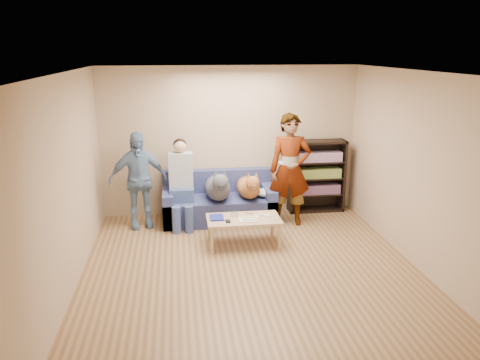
{
  "coord_description": "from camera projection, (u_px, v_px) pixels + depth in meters",
  "views": [
    {
      "loc": [
        -0.93,
        -5.55,
        2.88
      ],
      "look_at": [
        0.0,
        1.2,
        0.95
      ],
      "focal_mm": 35.0,
      "sensor_mm": 36.0,
      "label": 1
    }
  ],
  "objects": [
    {
      "name": "dog_tan",
      "position": [
        249.0,
        187.0,
        7.88
      ],
      "size": [
        0.38,
        1.15,
        0.55
      ],
      "color": "#AE7235",
      "rests_on": "sofa"
    },
    {
      "name": "wall_front",
      "position": [
        308.0,
        269.0,
        3.46
      ],
      "size": [
        4.5,
        0.0,
        4.5
      ],
      "primitive_type": "plane",
      "rotation": [
        -1.57,
        0.0,
        0.0
      ],
      "color": "tan",
      "rests_on": "ground"
    },
    {
      "name": "controller_a",
      "position": [
        261.0,
        214.0,
        7.14
      ],
      "size": [
        0.04,
        0.13,
        0.03
      ],
      "primitive_type": "cube",
      "color": "silver",
      "rests_on": "coffee_table"
    },
    {
      "name": "ceiling",
      "position": [
        254.0,
        73.0,
        5.49
      ],
      "size": [
        5.0,
        5.0,
        0.0
      ],
      "primitive_type": "plane",
      "rotation": [
        3.14,
        0.0,
        0.0
      ],
      "color": "white",
      "rests_on": "ground"
    },
    {
      "name": "person_seated",
      "position": [
        181.0,
        180.0,
        7.75
      ],
      "size": [
        0.4,
        0.73,
        1.47
      ],
      "color": "#3B5883",
      "rests_on": "sofa"
    },
    {
      "name": "notebook_blue",
      "position": [
        217.0,
        217.0,
        7.0
      ],
      "size": [
        0.2,
        0.26,
        0.03
      ],
      "primitive_type": "cube",
      "color": "#1B2496",
      "rests_on": "coffee_table"
    },
    {
      "name": "held_controller",
      "position": [
        281.0,
        163.0,
        7.46
      ],
      "size": [
        0.06,
        0.13,
        0.03
      ],
      "primitive_type": "cube",
      "rotation": [
        0.0,
        0.0,
        0.17
      ],
      "color": "silver",
      "rests_on": "person_standing_right"
    },
    {
      "name": "magazine",
      "position": [
        250.0,
        218.0,
        6.94
      ],
      "size": [
        0.22,
        0.17,
        0.01
      ],
      "primitive_type": "cube",
      "color": "#B9B794",
      "rests_on": "coffee_table"
    },
    {
      "name": "coffee_table",
      "position": [
        244.0,
        221.0,
        7.02
      ],
      "size": [
        1.1,
        0.6,
        0.42
      ],
      "color": "tan",
      "rests_on": "ground"
    },
    {
      "name": "wall_back",
      "position": [
        230.0,
        141.0,
        8.23
      ],
      "size": [
        4.5,
        0.0,
        4.5
      ],
      "primitive_type": "plane",
      "rotation": [
        1.57,
        0.0,
        0.0
      ],
      "color": "tan",
      "rests_on": "ground"
    },
    {
      "name": "wall_right",
      "position": [
        422.0,
        173.0,
        6.14
      ],
      "size": [
        0.0,
        5.0,
        5.0
      ],
      "primitive_type": "plane",
      "rotation": [
        1.57,
        0.0,
        -1.57
      ],
      "color": "tan",
      "rests_on": "ground"
    },
    {
      "name": "sofa",
      "position": [
        219.0,
        204.0,
        8.09
      ],
      "size": [
        1.9,
        0.85,
        0.82
      ],
      "color": "#515B93",
      "rests_on": "ground"
    },
    {
      "name": "controller_b",
      "position": [
        267.0,
        216.0,
        7.07
      ],
      "size": [
        0.09,
        0.06,
        0.03
      ],
      "primitive_type": "cube",
      "color": "white",
      "rests_on": "coffee_table"
    },
    {
      "name": "blanket",
      "position": [
        267.0,
        192.0,
        7.99
      ],
      "size": [
        0.4,
        0.34,
        0.14
      ],
      "primitive_type": "ellipsoid",
      "color": "#B3B4B8",
      "rests_on": "sofa"
    },
    {
      "name": "wall_left",
      "position": [
        66.0,
        186.0,
        5.55
      ],
      "size": [
        0.0,
        5.0,
        5.0
      ],
      "primitive_type": "plane",
      "rotation": [
        1.57,
        0.0,
        1.57
      ],
      "color": "tan",
      "rests_on": "ground"
    },
    {
      "name": "bookshelf",
      "position": [
        316.0,
        174.0,
        8.44
      ],
      "size": [
        1.0,
        0.34,
        1.3
      ],
      "color": "black",
      "rests_on": "ground"
    },
    {
      "name": "wallet",
      "position": [
        228.0,
        221.0,
        6.86
      ],
      "size": [
        0.07,
        0.12,
        0.02
      ],
      "primitive_type": "cube",
      "color": "black",
      "rests_on": "coffee_table"
    },
    {
      "name": "headphone_cup_b",
      "position": [
        256.0,
        215.0,
        7.09
      ],
      "size": [
        0.07,
        0.07,
        0.02
      ],
      "primitive_type": "cylinder",
      "color": "silver",
      "rests_on": "coffee_table"
    },
    {
      "name": "pen_black",
      "position": [
        250.0,
        213.0,
        7.19
      ],
      "size": [
        0.13,
        0.08,
        0.01
      ],
      "primitive_type": "cylinder",
      "rotation": [
        0.0,
        1.57,
        -0.52
      ],
      "color": "black",
      "rests_on": "coffee_table"
    },
    {
      "name": "papers",
      "position": [
        248.0,
        220.0,
        6.92
      ],
      "size": [
        0.26,
        0.2,
        0.02
      ],
      "primitive_type": "cube",
      "color": "white",
      "rests_on": "coffee_table"
    },
    {
      "name": "person_standing_left",
      "position": [
        138.0,
        180.0,
        7.62
      ],
      "size": [
        1.0,
        0.57,
        1.61
      ],
      "primitive_type": "imported",
      "rotation": [
        0.0,
        0.0,
        0.2
      ],
      "color": "#7B9DC5",
      "rests_on": "ground"
    },
    {
      "name": "dog_gray",
      "position": [
        218.0,
        187.0,
        7.78
      ],
      "size": [
        0.43,
        1.26,
        0.62
      ],
      "color": "#4D4F58",
      "rests_on": "sofa"
    },
    {
      "name": "person_standing_right",
      "position": [
        290.0,
        170.0,
        7.73
      ],
      "size": [
        0.75,
        0.56,
        1.87
      ],
      "primitive_type": "imported",
      "rotation": [
        0.0,
        0.0,
        -0.18
      ],
      "color": "gray",
      "rests_on": "ground"
    },
    {
      "name": "camera_silver",
      "position": [
        235.0,
        214.0,
        7.1
      ],
      "size": [
        0.11,
        0.06,
        0.05
      ],
      "primitive_type": "cube",
      "color": "#B5B5B9",
      "rests_on": "coffee_table"
    },
    {
      "name": "headphone_cup_a",
      "position": [
        257.0,
        217.0,
        7.01
      ],
      "size": [
        0.07,
        0.07,
        0.02
      ],
      "primitive_type": "cylinder",
      "color": "white",
      "rests_on": "coffee_table"
    },
    {
      "name": "pen_orange",
      "position": [
        244.0,
        222.0,
        6.85
      ],
      "size": [
        0.13,
        0.06,
        0.01
      ],
      "primitive_type": "cylinder",
      "rotation": [
        0.0,
        1.57,
        0.35
      ],
      "color": "orange",
      "rests_on": "coffee_table"
    },
    {
      "name": "ground",
      "position": [
        252.0,
        273.0,
        6.2
      ],
      "size": [
        5.0,
        5.0,
        0.0
      ],
      "primitive_type": "plane",
      "color": "brown",
      "rests_on": "ground"
    }
  ]
}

